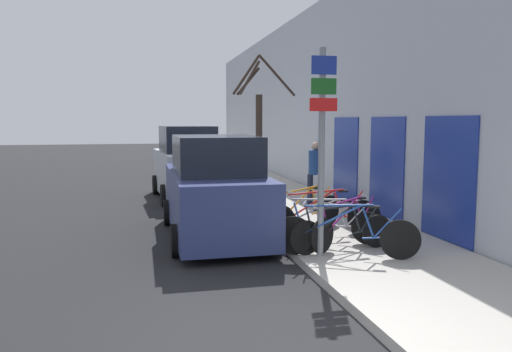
# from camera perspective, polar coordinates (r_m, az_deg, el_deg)

# --- Properties ---
(ground_plane) EXTENTS (80.00, 80.00, 0.00)m
(ground_plane) POSITION_cam_1_polar(r_m,az_deg,el_deg) (16.55, -7.14, -2.48)
(ground_plane) COLOR black
(sidewalk_curb) EXTENTS (3.20, 32.00, 0.15)m
(sidewalk_curb) POSITION_cam_1_polar(r_m,az_deg,el_deg) (19.69, -0.42, -0.80)
(sidewalk_curb) COLOR #ADA89E
(sidewalk_curb) RESTS_ON ground
(building_facade) EXTENTS (0.23, 32.00, 6.50)m
(building_facade) POSITION_cam_1_polar(r_m,az_deg,el_deg) (19.93, 4.59, 8.36)
(building_facade) COLOR #B2B7C1
(building_facade) RESTS_ON ground
(signpost) EXTENTS (0.49, 0.13, 3.61)m
(signpost) POSITION_cam_1_polar(r_m,az_deg,el_deg) (8.71, 7.52, 3.62)
(signpost) COLOR gray
(signpost) RESTS_ON sidewalk_curb
(bicycle_0) EXTENTS (2.33, 1.02, 0.95)m
(bicycle_0) POSITION_cam_1_polar(r_m,az_deg,el_deg) (8.87, 10.26, -6.57)
(bicycle_0) COLOR black
(bicycle_0) RESTS_ON sidewalk_curb
(bicycle_1) EXTENTS (2.09, 0.46, 0.86)m
(bicycle_1) POSITION_cam_1_polar(r_m,az_deg,el_deg) (9.26, 9.85, -6.25)
(bicycle_1) COLOR black
(bicycle_1) RESTS_ON sidewalk_curb
(bicycle_2) EXTENTS (2.01, 1.38, 0.91)m
(bicycle_2) POSITION_cam_1_polar(r_m,az_deg,el_deg) (9.75, 10.58, -5.51)
(bicycle_2) COLOR black
(bicycle_2) RESTS_ON sidewalk_curb
(bicycle_3) EXTENTS (2.03, 1.21, 0.87)m
(bicycle_3) POSITION_cam_1_polar(r_m,az_deg,el_deg) (9.95, 7.78, -5.28)
(bicycle_3) COLOR black
(bicycle_3) RESTS_ON sidewalk_curb
(bicycle_4) EXTENTS (2.58, 0.44, 0.96)m
(bicycle_4) POSITION_cam_1_polar(r_m,az_deg,el_deg) (10.43, 7.55, -4.56)
(bicycle_4) COLOR black
(bicycle_4) RESTS_ON sidewalk_curb
(bicycle_5) EXTENTS (2.06, 1.26, 0.97)m
(bicycle_5) POSITION_cam_1_polar(r_m,az_deg,el_deg) (10.72, 5.56, -4.24)
(bicycle_5) COLOR black
(bicycle_5) RESTS_ON sidewalk_curb
(parked_car_0) EXTENTS (2.07, 4.73, 2.21)m
(parked_car_0) POSITION_cam_1_polar(r_m,az_deg,el_deg) (10.81, -4.73, -1.72)
(parked_car_0) COLOR navy
(parked_car_0) RESTS_ON ground
(parked_car_1) EXTENTS (2.17, 4.27, 2.35)m
(parked_car_1) POSITION_cam_1_polar(r_m,az_deg,el_deg) (16.24, -7.90, 1.16)
(parked_car_1) COLOR #B2B7BC
(parked_car_1) RESTS_ON ground
(pedestrian_near) EXTENTS (0.47, 0.40, 1.78)m
(pedestrian_near) POSITION_cam_1_polar(r_m,az_deg,el_deg) (14.17, 6.82, 0.85)
(pedestrian_near) COLOR #1E2338
(pedestrian_near) RESTS_ON sidewalk_curb
(street_tree) EXTENTS (1.79, 0.44, 4.10)m
(street_tree) POSITION_cam_1_polar(r_m,az_deg,el_deg) (13.22, 0.31, 4.35)
(street_tree) COLOR #3D2D23
(street_tree) RESTS_ON sidewalk_curb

